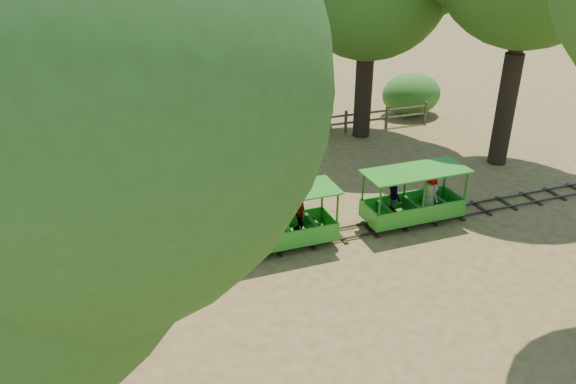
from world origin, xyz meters
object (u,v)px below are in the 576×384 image
object	(u,v)px
carriage_front	(281,225)
carriage_rear	(411,199)
fence	(234,134)
locomotive	(162,211)

from	to	relation	value
carriage_front	carriage_rear	xyz separation A→B (m)	(4.22, 0.11, 0.04)
carriage_front	fence	bearing A→B (deg)	84.07
carriage_front	fence	size ratio (longest dim) A/B	0.17
locomotive	carriage_rear	size ratio (longest dim) A/B	0.96
locomotive	fence	size ratio (longest dim) A/B	0.17
locomotive	carriage_front	bearing A→B (deg)	-2.07
locomotive	fence	distance (m)	8.94
locomotive	carriage_rear	world-z (taller)	locomotive
carriage_front	carriage_rear	bearing A→B (deg)	1.53
carriage_front	fence	xyz separation A→B (m)	(0.84, 8.04, -0.17)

